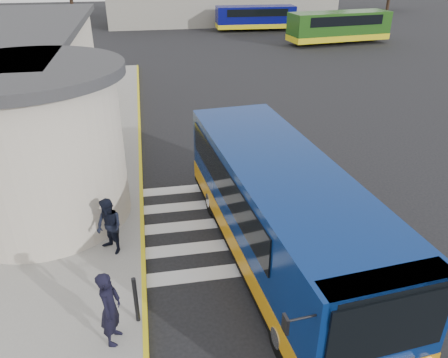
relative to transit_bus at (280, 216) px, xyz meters
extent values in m
plane|color=black|center=(0.28, 2.84, -1.40)|extent=(140.00, 140.00, 0.00)
cube|color=gray|center=(-8.72, 6.84, -1.32)|extent=(10.00, 34.00, 0.15)
cube|color=yellow|center=(-3.77, 6.84, -1.32)|extent=(0.12, 34.00, 0.16)
cylinder|color=beige|center=(-6.72, 3.34, 1.00)|extent=(5.20, 5.20, 4.50)
cylinder|color=#38383A|center=(-6.72, 3.34, 3.40)|extent=(5.80, 5.80, 0.30)
cube|color=black|center=(-6.20, 7.84, -0.15)|extent=(0.08, 1.20, 2.20)
cube|color=#38383A|center=(-5.72, 7.84, 1.15)|extent=(1.20, 1.80, 0.12)
cube|color=silver|center=(-0.22, -0.36, -1.39)|extent=(8.00, 0.55, 0.01)
cube|color=silver|center=(-0.22, 0.84, -1.39)|extent=(8.00, 0.55, 0.01)
cube|color=silver|center=(-0.22, 2.04, -1.39)|extent=(8.00, 0.55, 0.01)
cube|color=silver|center=(-0.22, 3.24, -1.39)|extent=(8.00, 0.55, 0.01)
cube|color=silver|center=(-0.22, 4.44, -1.39)|extent=(8.00, 0.55, 0.01)
cube|color=gray|center=(6.28, 44.84, 0.60)|extent=(26.00, 8.00, 4.00)
cylinder|color=black|center=(-11.72, 52.84, 0.40)|extent=(0.44, 0.44, 3.60)
cylinder|color=black|center=(-1.72, 52.84, 0.40)|extent=(0.44, 0.44, 3.60)
cylinder|color=black|center=(8.28, 52.84, 0.40)|extent=(0.44, 0.44, 3.60)
cube|color=navy|center=(0.00, 0.04, 0.28)|extent=(3.55, 9.78, 2.50)
cube|color=orange|center=(0.00, 0.04, -0.68)|extent=(3.58, 9.81, 0.60)
cube|color=black|center=(0.00, 0.04, -1.03)|extent=(3.57, 9.80, 0.23)
cube|color=black|center=(0.45, -4.75, 0.68)|extent=(2.34, 0.28, 1.33)
cube|color=black|center=(-1.43, 0.76, 0.78)|extent=(0.70, 6.99, 0.96)
cube|color=black|center=(1.26, 1.01, 0.78)|extent=(0.70, 6.99, 0.96)
cylinder|color=black|center=(-0.87, -3.25, -0.89)|extent=(0.41, 1.05, 1.02)
cylinder|color=black|center=(1.46, -3.03, -0.89)|extent=(0.41, 1.05, 1.02)
cylinder|color=black|center=(-1.43, 2.68, -0.89)|extent=(0.41, 1.05, 1.02)
cylinder|color=black|center=(0.90, 2.90, -0.89)|extent=(0.41, 1.05, 1.02)
cube|color=black|center=(-1.42, -4.74, 1.10)|extent=(0.07, 0.20, 0.32)
imported|color=black|center=(-4.43, -2.34, -0.34)|extent=(0.58, 0.75, 1.82)
imported|color=black|center=(-4.61, 0.94, -0.41)|extent=(1.00, 1.03, 1.67)
cylinder|color=black|center=(-3.92, -1.86, -0.63)|extent=(0.10, 0.10, 1.23)
cube|color=#070A5B|center=(8.89, 38.42, 0.04)|extent=(8.44, 2.61, 2.14)
cube|color=yellow|center=(8.89, 38.42, -0.82)|extent=(8.47, 2.64, 0.46)
cube|color=black|center=(8.89, 38.42, 0.55)|extent=(6.58, 2.60, 0.74)
cube|color=#1F4C14|center=(14.64, 29.84, 0.22)|extent=(9.64, 3.80, 2.40)
cube|color=yellow|center=(14.64, 29.84, -0.75)|extent=(9.67, 3.84, 0.52)
cube|color=black|center=(14.64, 29.84, 0.79)|extent=(7.58, 3.58, 0.83)
camera|label=1|loc=(-3.29, -9.54, 6.38)|focal=35.00mm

